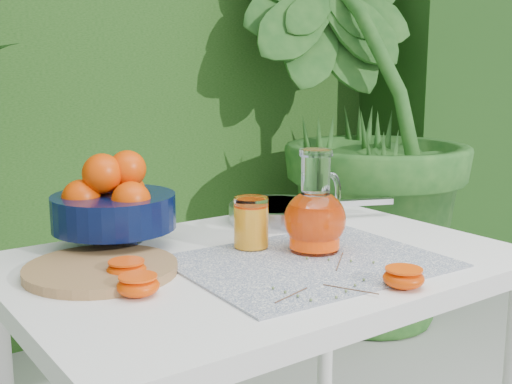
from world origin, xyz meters
TOP-DOWN VIEW (x-y plane):
  - hedge_backdrop at (0.06, 2.06)m, footprint 8.00×1.65m
  - potted_plant_right at (1.09, 1.11)m, footprint 2.57×2.57m
  - white_table at (-0.15, 0.09)m, footprint 1.00×0.70m
  - placemat at (-0.10, 0.00)m, footprint 0.51×0.41m
  - cutting_board at (-0.46, 0.17)m, footprint 0.32×0.32m
  - fruit_bowl at (-0.36, 0.33)m, footprint 0.31×0.31m
  - juice_pitcher at (-0.04, 0.05)m, footprint 0.19×0.17m
  - juice_tumbler at (-0.14, 0.15)m, footprint 0.09×0.09m
  - saute_pan at (0.07, 0.31)m, footprint 0.44×0.32m
  - orange_halves at (-0.31, -0.02)m, footprint 0.49×0.42m
  - thyme_sprigs at (-0.15, -0.11)m, footprint 0.29×0.23m

SIDE VIEW (x-z plane):
  - white_table at x=-0.15m, z-range 0.29..1.04m
  - placemat at x=-0.10m, z-range 0.75..0.75m
  - thyme_sprigs at x=-0.15m, z-range 0.75..0.76m
  - cutting_board at x=-0.46m, z-range 0.75..0.77m
  - orange_halves at x=-0.31m, z-range 0.75..0.79m
  - saute_pan at x=0.07m, z-range 0.75..0.80m
  - juice_tumbler at x=-0.14m, z-range 0.75..0.86m
  - juice_pitcher at x=-0.04m, z-range 0.72..0.93m
  - fruit_bowl at x=-0.36m, z-range 0.74..0.95m
  - potted_plant_right at x=1.09m, z-range 0.00..1.84m
  - hedge_backdrop at x=0.06m, z-range -0.06..2.44m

